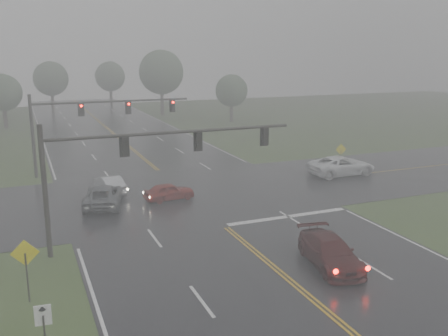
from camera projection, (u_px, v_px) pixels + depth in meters
name	position (u px, v px, depth m)	size (l,w,h in m)	color
main_road	(194.00, 201.00, 35.73)	(18.00, 160.00, 0.02)	black
cross_street	(186.00, 194.00, 37.53)	(120.00, 14.00, 0.02)	black
stop_bar	(288.00, 217.00, 32.35)	(8.50, 0.50, 0.01)	silver
sedan_maroon	(329.00, 266.00, 25.02)	(2.04, 5.01, 1.45)	#380A0A
sedan_red	(169.00, 200.00, 36.01)	(1.46, 3.63, 1.24)	maroon
sedan_silver	(110.00, 193.00, 37.69)	(1.43, 4.10, 1.35)	#B9BBC1
car_grey	(104.00, 206.00, 34.67)	(2.41, 5.22, 1.45)	#4D4F53
pickup_white	(341.00, 175.00, 43.18)	(2.72, 5.90, 1.64)	white
signal_gantry_near	(130.00, 158.00, 26.62)	(14.00, 0.31, 6.99)	black
signal_gantry_far	(84.00, 117.00, 42.76)	(13.65, 0.36, 7.03)	black
sign_diamond_west	(26.00, 260.00, 21.02)	(1.17, 0.16, 2.82)	black
sign_arrow_white	(44.00, 326.00, 16.42)	(0.54, 0.10, 2.44)	black
sign_diamond_east	(341.00, 153.00, 44.32)	(1.03, 0.14, 2.47)	black
tree_nw_a	(3.00, 93.00, 67.92)	(5.07, 5.07, 7.44)	#31251F
tree_ne_a	(161.00, 72.00, 81.50)	(7.26, 7.26, 10.66)	#31251F
tree_n_mid	(51.00, 79.00, 85.92)	(5.93, 5.93, 8.72)	#31251F
tree_e_near	(232.00, 91.00, 74.29)	(4.82, 4.82, 7.08)	#31251F
tree_n_far	(110.00, 76.00, 96.60)	(5.76, 5.76, 8.47)	#31251F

